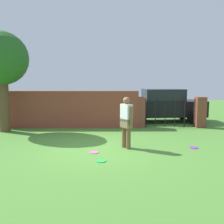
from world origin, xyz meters
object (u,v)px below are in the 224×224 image
object	(u,v)px
person	(126,120)
frisbee_purple	(194,148)
frisbee_green	(101,161)
car	(163,105)
tree	(1,60)
frisbee_pink	(94,152)

from	to	relation	value
person	frisbee_purple	xyz separation A→B (m)	(2.14, -0.02, -0.89)
person	frisbee_purple	size ratio (longest dim) A/B	6.00
frisbee_green	frisbee_purple	bearing A→B (deg)	23.21
frisbee_green	frisbee_purple	world-z (taller)	same
person	car	distance (m)	5.51
tree	person	distance (m)	5.98
car	frisbee_green	size ratio (longest dim) A/B	15.88
person	frisbee_purple	distance (m)	2.32
car	frisbee_green	distance (m)	7.02
frisbee_purple	frisbee_pink	xyz separation A→B (m)	(-3.13, -0.48, 0.00)
frisbee_green	frisbee_purple	size ratio (longest dim) A/B	1.00
car	frisbee_purple	distance (m)	5.12
frisbee_pink	tree	bearing A→B (deg)	141.95
person	car	world-z (taller)	car
frisbee_purple	car	bearing A→B (deg)	88.79
car	frisbee_green	xyz separation A→B (m)	(-3.00, -6.29, -0.85)
person	frisbee_green	distance (m)	1.72
person	frisbee_pink	size ratio (longest dim) A/B	6.00
frisbee_pink	frisbee_purple	bearing A→B (deg)	8.80
tree	car	xyz separation A→B (m)	(7.22, 2.42, -2.11)
frisbee_purple	tree	bearing A→B (deg)	159.72
person	frisbee_green	xyz separation A→B (m)	(-0.75, -1.26, -0.89)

